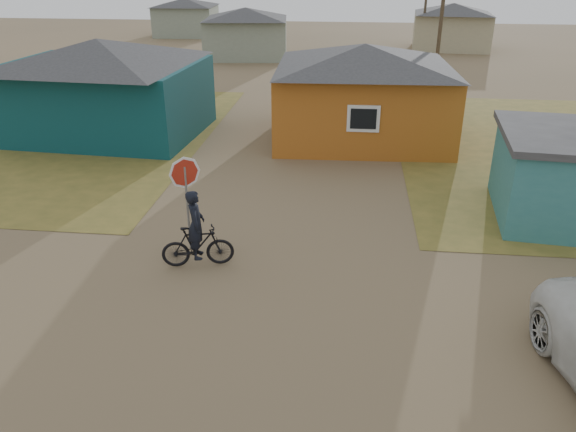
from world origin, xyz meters
name	(u,v)px	position (x,y,z in m)	size (l,w,h in m)	color
ground	(244,332)	(0.00, 0.00, 0.00)	(120.00, 120.00, 0.00)	#7A6446
house_teal	(102,86)	(-8.50, 13.50, 2.05)	(8.93, 7.08, 4.00)	#0A363B
house_yellow	(363,91)	(2.50, 14.00, 2.00)	(7.72, 6.76, 3.90)	#AA5B1A
house_pale_west	(246,32)	(-6.00, 34.00, 1.86)	(7.04, 6.15, 3.60)	gray
house_beige_east	(452,26)	(10.00, 40.00, 1.86)	(6.95, 6.05, 3.60)	tan
house_pale_north	(186,16)	(-14.00, 46.00, 1.75)	(6.28, 5.81, 3.40)	gray
utility_pole_near	(441,18)	(6.50, 22.00, 4.14)	(1.40, 0.20, 8.00)	#453829
stop_sign	(186,182)	(-2.07, 3.48, 1.88)	(0.82, 0.27, 2.56)	gray
cyclist	(197,239)	(-1.62, 2.61, 0.74)	(1.86, 0.91, 2.03)	black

